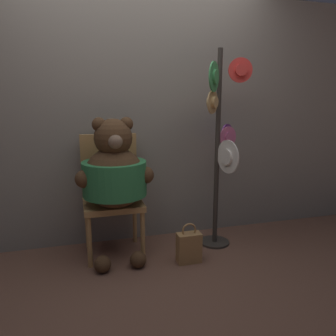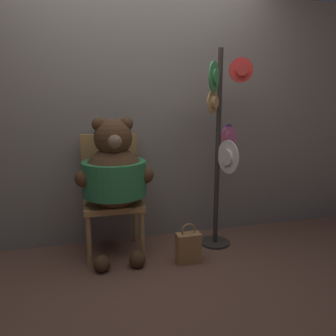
# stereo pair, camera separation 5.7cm
# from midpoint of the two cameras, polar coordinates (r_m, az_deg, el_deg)

# --- Properties ---
(ground_plane) EXTENTS (14.00, 14.00, 0.00)m
(ground_plane) POSITION_cam_midpoint_polar(r_m,az_deg,el_deg) (2.74, -3.20, -17.78)
(ground_plane) COLOR brown
(wall_back) EXTENTS (8.00, 0.10, 2.32)m
(wall_back) POSITION_cam_midpoint_polar(r_m,az_deg,el_deg) (3.15, -6.55, 8.25)
(wall_back) COLOR gray
(wall_back) RESTS_ON ground_plane
(chair) EXTENTS (0.50, 0.45, 1.05)m
(chair) POSITION_cam_midpoint_polar(r_m,az_deg,el_deg) (2.96, -10.36, -3.84)
(chair) COLOR #B2844C
(chair) RESTS_ON ground_plane
(teddy_bear) EXTENTS (0.64, 0.57, 1.22)m
(teddy_bear) POSITION_cam_midpoint_polar(r_m,az_deg,el_deg) (2.77, -9.88, -1.11)
(teddy_bear) COLOR #4C331E
(teddy_bear) RESTS_ON ground_plane
(hat_display_rack) EXTENTS (0.47, 0.51, 1.79)m
(hat_display_rack) POSITION_cam_midpoint_polar(r_m,az_deg,el_deg) (2.98, 8.84, 4.55)
(hat_display_rack) COLOR #332D28
(hat_display_rack) RESTS_ON ground_plane
(handbag_on_ground) EXTENTS (0.20, 0.11, 0.35)m
(handbag_on_ground) POSITION_cam_midpoint_polar(r_m,az_deg,el_deg) (2.84, 3.06, -13.58)
(handbag_on_ground) COLOR #A87A47
(handbag_on_ground) RESTS_ON ground_plane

